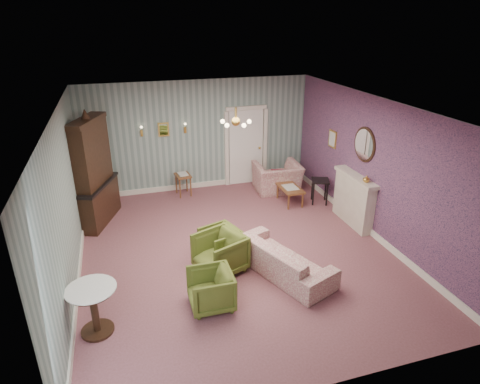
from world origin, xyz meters
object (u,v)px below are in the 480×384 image
object	(u,v)px
olive_chair_a	(211,288)
coffee_table	(290,195)
olive_chair_b	(220,251)
fireplace	(354,200)
side_table_black	(320,191)
wingback_chair	(277,173)
sofa_chintz	(283,253)
olive_chair_c	(220,242)
pedestal_table	(94,310)
dresser	(92,169)

from	to	relation	value
olive_chair_a	coffee_table	distance (m)	4.38
olive_chair_a	olive_chair_b	xyz separation A→B (m)	(0.40, 0.95, 0.05)
olive_chair_a	coffee_table	size ratio (longest dim) A/B	0.85
fireplace	side_table_black	world-z (taller)	fireplace
fireplace	wingback_chair	bearing A→B (deg)	112.98
fireplace	coffee_table	xyz separation A→B (m)	(-0.92, 1.42, -0.37)
fireplace	sofa_chintz	bearing A→B (deg)	-148.88
side_table_black	olive_chair_c	bearing A→B (deg)	-150.21
pedestal_table	fireplace	bearing A→B (deg)	20.04
olive_chair_b	dresser	size ratio (longest dim) A/B	0.32
olive_chair_a	side_table_black	xyz separation A→B (m)	(3.53, 3.12, -0.04)
dresser	pedestal_table	bearing A→B (deg)	-68.53
dresser	side_table_black	size ratio (longest dim) A/B	4.05
olive_chair_a	olive_chair_c	xyz separation A→B (m)	(0.52, 1.40, -0.02)
wingback_chair	fireplace	size ratio (longest dim) A/B	0.84
side_table_black	wingback_chair	bearing A→B (deg)	125.59
pedestal_table	coffee_table	bearing A→B (deg)	36.74
olive_chair_a	pedestal_table	distance (m)	1.77
wingback_chair	pedestal_table	xyz separation A→B (m)	(-4.57, -4.23, -0.12)
fireplace	coffee_table	distance (m)	1.73
olive_chair_a	olive_chair_b	distance (m)	1.03
sofa_chintz	olive_chair_a	bearing A→B (deg)	89.16
side_table_black	pedestal_table	size ratio (longest dim) A/B	0.79
olive_chair_b	fireplace	xyz separation A→B (m)	(3.34, 0.97, 0.17)
coffee_table	side_table_black	world-z (taller)	side_table_black
sofa_chintz	dresser	xyz separation A→B (m)	(-3.25, 3.14, 0.87)
olive_chair_c	pedestal_table	size ratio (longest dim) A/B	0.85
olive_chair_a	pedestal_table	xyz separation A→B (m)	(-1.77, -0.08, 0.04)
coffee_table	wingback_chair	bearing A→B (deg)	91.86
olive_chair_c	dresser	xyz separation A→B (m)	(-2.29, 2.30, 0.93)
olive_chair_c	fireplace	xyz separation A→B (m)	(3.22, 0.52, 0.24)
sofa_chintz	olive_chair_c	bearing A→B (deg)	27.31
coffee_table	side_table_black	bearing A→B (deg)	-17.20
olive_chair_c	side_table_black	xyz separation A→B (m)	(3.01, 1.72, -0.02)
sofa_chintz	fireplace	distance (m)	2.64
olive_chair_b	coffee_table	bearing A→B (deg)	112.84
olive_chair_c	sofa_chintz	world-z (taller)	sofa_chintz
coffee_table	olive_chair_a	bearing A→B (deg)	-130.18
side_table_black	coffee_table	bearing A→B (deg)	162.80
wingback_chair	fireplace	world-z (taller)	fireplace
olive_chair_b	olive_chair_c	xyz separation A→B (m)	(0.12, 0.45, -0.07)
dresser	pedestal_table	size ratio (longest dim) A/B	3.20
dresser	coffee_table	distance (m)	4.73
pedestal_table	sofa_chintz	bearing A→B (deg)	11.24
dresser	side_table_black	xyz separation A→B (m)	(5.30, -0.58, -0.96)
side_table_black	sofa_chintz	bearing A→B (deg)	-128.64
olive_chair_a	wingback_chair	world-z (taller)	wingback_chair
pedestal_table	olive_chair_b	bearing A→B (deg)	25.51
olive_chair_b	sofa_chintz	xyz separation A→B (m)	(1.08, -0.39, -0.01)
sofa_chintz	dresser	distance (m)	4.60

